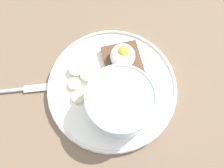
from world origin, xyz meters
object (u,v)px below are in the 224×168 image
object	(u,v)px
toast_slice	(122,60)
knife	(27,89)
poached_egg	(123,55)
banana_slice_back	(74,83)
banana_slice_front	(88,74)
banana_slice_right	(76,69)
banana_slice_left	(79,97)
oatmeal_bowl	(120,103)

from	to	relation	value
toast_slice	knife	size ratio (longest dim) A/B	0.83
poached_egg	banana_slice_back	world-z (taller)	poached_egg
banana_slice_front	knife	world-z (taller)	banana_slice_front
banana_slice_right	poached_egg	bearing A→B (deg)	-74.26
banana_slice_left	knife	world-z (taller)	banana_slice_left
knife	banana_slice_left	bearing A→B (deg)	-97.01
oatmeal_bowl	knife	distance (cm)	21.08
banana_slice_right	banana_slice_left	bearing A→B (deg)	-169.06
banana_slice_back	banana_slice_front	bearing A→B (deg)	-52.23
toast_slice	knife	xyz separation A→B (cm)	(-7.60, 20.49, -1.40)
oatmeal_bowl	toast_slice	xyz separation A→B (cm)	(10.50, -0.00, -2.64)
toast_slice	banana_slice_back	bearing A→B (deg)	120.61
oatmeal_bowl	poached_egg	world-z (taller)	oatmeal_bowl
banana_slice_left	banana_slice_right	world-z (taller)	banana_slice_right
banana_slice_right	oatmeal_bowl	bearing A→B (deg)	-127.74
oatmeal_bowl	banana_slice_front	xyz separation A→B (cm)	(6.74, 7.23, -2.66)
oatmeal_bowl	banana_slice_right	bearing A→B (deg)	52.26
toast_slice	knife	bearing A→B (deg)	110.34
banana_slice_left	banana_slice_right	xyz separation A→B (cm)	(6.28, 1.21, 0.10)
banana_slice_front	banana_slice_right	size ratio (longest dim) A/B	1.18
oatmeal_bowl	toast_slice	size ratio (longest dim) A/B	1.35
banana_slice_left	knife	xyz separation A→B (cm)	(1.44, 11.69, -1.23)
banana_slice_front	knife	bearing A→B (deg)	106.15
poached_egg	banana_slice_back	xyz separation A→B (cm)	(-6.05, 10.12, -2.67)
oatmeal_bowl	knife	world-z (taller)	oatmeal_bowl
oatmeal_bowl	toast_slice	world-z (taller)	oatmeal_bowl
oatmeal_bowl	poached_egg	xyz separation A→B (cm)	(10.57, -0.03, -0.28)
banana_slice_left	banana_slice_back	bearing A→B (deg)	23.05
oatmeal_bowl	banana_slice_left	distance (cm)	9.34
oatmeal_bowl	banana_slice_left	world-z (taller)	oatmeal_bowl
banana_slice_left	knife	bearing A→B (deg)	82.99
toast_slice	banana_slice_left	bearing A→B (deg)	135.76
oatmeal_bowl	banana_slice_left	xyz separation A→B (cm)	(1.46, 8.79, -2.81)
oatmeal_bowl	banana_slice_back	size ratio (longest dim) A/B	3.55
poached_egg	banana_slice_left	bearing A→B (deg)	135.92
banana_slice_front	toast_slice	bearing A→B (deg)	-62.56
poached_egg	banana_slice_left	distance (cm)	12.93
toast_slice	banana_slice_right	world-z (taller)	banana_slice_right
oatmeal_bowl	banana_slice_back	xyz separation A→B (cm)	(4.52, 10.09, -2.96)
banana_slice_front	banana_slice_back	world-z (taller)	banana_slice_front
toast_slice	poached_egg	bearing A→B (deg)	-17.52
banana_slice_left	banana_slice_right	bearing A→B (deg)	10.94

